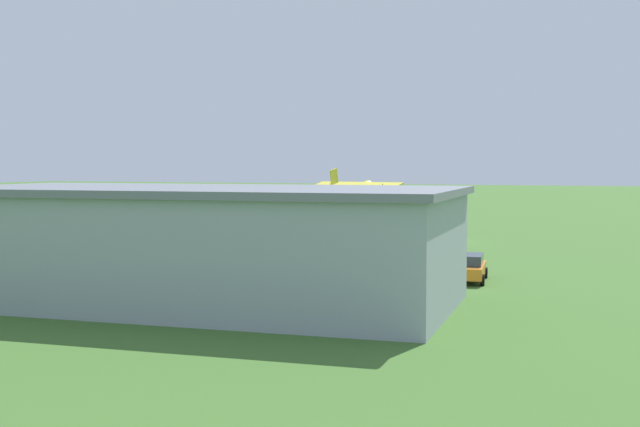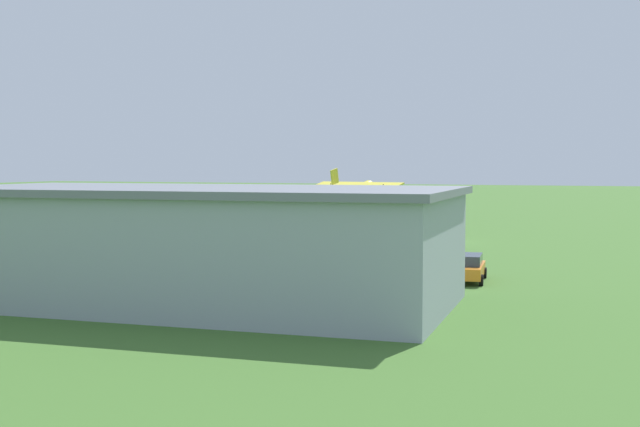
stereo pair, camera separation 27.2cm
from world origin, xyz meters
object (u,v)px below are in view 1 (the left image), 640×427
(car_red, at_px, (103,253))
(biplane, at_px, (352,194))
(person_at_fence_line, at_px, (351,253))
(person_walking_on_apron, at_px, (322,257))
(car_orange, at_px, (468,267))
(car_silver, at_px, (9,251))
(hangar, at_px, (198,245))

(car_red, bearing_deg, biplane, -109.69)
(person_at_fence_line, xyz_separation_m, person_walking_on_apron, (1.21, 2.26, -0.09))
(car_orange, height_order, car_silver, car_orange)
(hangar, bearing_deg, car_red, -39.32)
(car_silver, xyz_separation_m, person_walking_on_apron, (-21.41, -4.22, -0.03))
(car_silver, bearing_deg, car_orange, -176.37)
(biplane, height_order, person_walking_on_apron, biplane)
(car_red, distance_m, car_silver, 7.17)
(hangar, height_order, car_silver, hangar)
(hangar, distance_m, car_red, 17.00)
(biplane, bearing_deg, person_at_fence_line, 107.98)
(biplane, relative_size, person_walking_on_apron, 5.68)
(biplane, relative_size, car_silver, 2.12)
(hangar, relative_size, car_red, 5.97)
(car_orange, bearing_deg, person_walking_on_apron, -12.80)
(hangar, relative_size, person_at_fence_line, 14.88)
(car_orange, bearing_deg, hangar, 47.19)
(car_red, relative_size, car_silver, 1.02)
(car_red, height_order, person_walking_on_apron, car_red)
(biplane, xyz_separation_m, car_red, (9.10, 25.42, -3.18))
(car_silver, xyz_separation_m, person_at_fence_line, (-22.62, -6.48, 0.06))
(person_walking_on_apron, bearing_deg, person_at_fence_line, -118.13)
(person_at_fence_line, distance_m, person_walking_on_apron, 2.57)
(car_orange, bearing_deg, car_silver, 3.63)
(biplane, xyz_separation_m, person_walking_on_apron, (-5.18, 21.95, -3.27))
(biplane, height_order, car_orange, biplane)
(car_red, xyz_separation_m, person_at_fence_line, (-15.49, -5.74, -0.01))
(person_at_fence_line, relative_size, person_walking_on_apron, 1.10)
(hangar, height_order, person_at_fence_line, hangar)
(hangar, relative_size, person_walking_on_apron, 16.37)
(hangar, relative_size, biplane, 2.88)
(car_orange, relative_size, car_red, 1.13)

